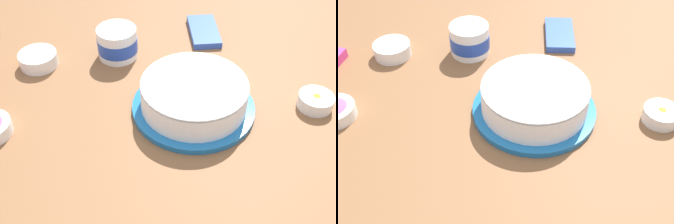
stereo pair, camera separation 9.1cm
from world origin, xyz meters
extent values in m
plane|color=brown|center=(0.00, 0.00, 0.00)|extent=(1.54, 1.54, 0.00)
cylinder|color=#1E6BB2|center=(0.04, -0.11, 0.01)|extent=(0.28, 0.28, 0.01)
cylinder|color=#DBB77A|center=(0.04, -0.11, 0.04)|extent=(0.22, 0.22, 0.05)
cylinder|color=white|center=(0.04, -0.11, 0.04)|extent=(0.24, 0.24, 0.06)
ellipsoid|color=white|center=(0.04, -0.11, 0.08)|extent=(0.24, 0.24, 0.02)
cylinder|color=white|center=(0.31, 0.01, 0.04)|extent=(0.10, 0.10, 0.08)
cylinder|color=#2347B2|center=(0.31, 0.01, 0.04)|extent=(0.11, 0.11, 0.04)
cylinder|color=white|center=(0.31, 0.01, 0.08)|extent=(0.09, 0.09, 0.01)
cylinder|color=white|center=(-0.03, -0.38, 0.02)|extent=(0.08, 0.08, 0.03)
cylinder|color=yellow|center=(-0.03, -0.38, 0.02)|extent=(0.07, 0.07, 0.01)
ellipsoid|color=yellow|center=(-0.03, -0.38, 0.02)|extent=(0.06, 0.06, 0.02)
cylinder|color=white|center=(0.33, 0.22, 0.02)|extent=(0.10, 0.10, 0.04)
cylinder|color=orange|center=(0.33, 0.22, 0.02)|extent=(0.08, 0.08, 0.01)
ellipsoid|color=orange|center=(0.33, 0.22, 0.03)|extent=(0.07, 0.07, 0.02)
cube|color=#2D51B2|center=(0.34, -0.25, 0.01)|extent=(0.17, 0.11, 0.02)
camera|label=1|loc=(-0.62, 0.16, 0.66)|focal=44.49mm
camera|label=2|loc=(-0.65, 0.07, 0.66)|focal=44.49mm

